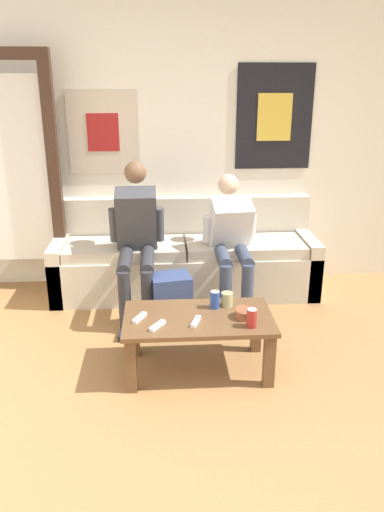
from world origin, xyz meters
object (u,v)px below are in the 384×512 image
coffee_table (198,327)px  ceramic_bowl (245,313)px  couch (185,261)px  person_seated_adult (136,235)px  person_seated_teen (231,238)px  game_controller_far_center (140,318)px  drink_can_red (252,318)px  pillar_candle (227,299)px  drink_can_blue (215,300)px  backpack (171,303)px  game_controller_near_left (157,326)px  game_controller_near_right (196,322)px

coffee_table → ceramic_bowl: (0.31, -0.03, 0.11)m
couch → person_seated_adult: person_seated_adult is taller
person_seated_adult → person_seated_teen: 0.81m
couch → game_controller_far_center: size_ratio=16.77×
ceramic_bowl → drink_can_red: (0.02, -0.13, 0.03)m
coffee_table → person_seated_adult: 1.15m
pillar_candle → game_controller_far_center: 0.63m
coffee_table → game_controller_far_center: game_controller_far_center is taller
pillar_candle → drink_can_blue: size_ratio=0.89×
person_seated_adult → backpack: size_ratio=2.77×
drink_can_red → person_seated_adult: bearing=123.5°
game_controller_near_left → game_controller_near_right: 0.25m
ceramic_bowl → game_controller_far_center: (-0.70, 0.02, -0.02)m
ceramic_bowl → drink_can_blue: (-0.19, 0.16, 0.03)m
person_seated_adult → drink_can_blue: bearing=-57.0°
drink_can_red → ceramic_bowl: bearing=98.1°
coffee_table → backpack: 0.66m
coffee_table → person_seated_teen: bearing=70.6°
coffee_table → person_seated_teen: (0.36, 1.03, 0.29)m
backpack → person_seated_teen: bearing=37.4°
game_controller_near_right → drink_can_red: bearing=-11.1°
person_seated_teen → game_controller_far_center: 1.31m
coffee_table → person_seated_adult: size_ratio=0.80×
ceramic_bowl → game_controller_near_right: bearing=-169.2°
coffee_table → person_seated_teen: size_ratio=0.89×
backpack → game_controller_near_right: backpack is taller
person_seated_adult → backpack: bearing=-53.6°
person_seated_teen → game_controller_far_center: size_ratio=7.82×
person_seated_teen → game_controller_near_left: (-0.64, -1.17, -0.20)m
drink_can_blue → game_controller_far_center: 0.54m
coffee_table → person_seated_adult: person_seated_adult is taller
coffee_table → game_controller_near_left: bearing=-153.5°
drink_can_blue → drink_can_red: bearing=-55.0°
person_seated_adult → game_controller_near_left: 1.18m
person_seated_adult → backpack: (0.28, -0.38, -0.46)m
ceramic_bowl → game_controller_near_right: 0.34m
person_seated_adult → drink_can_blue: size_ratio=10.10×
game_controller_near_left → game_controller_far_center: 0.17m
person_seated_teen → backpack: 0.78m
person_seated_adult → pillar_candle: 1.09m
couch → backpack: (-0.15, -0.73, -0.08)m
backpack → drink_can_red: drink_can_red is taller
game_controller_far_center → couch: bearing=74.8°
couch → person_seated_teen: bearing=-40.6°
game_controller_far_center → person_seated_teen: bearing=54.2°
ceramic_bowl → pillar_candle: bearing=117.7°
drink_can_blue → drink_can_red: 0.36m
pillar_candle → game_controller_near_right: (-0.24, -0.25, -0.04)m
game_controller_near_left → backpack: bearing=82.0°
drink_can_blue → game_controller_far_center: drink_can_blue is taller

